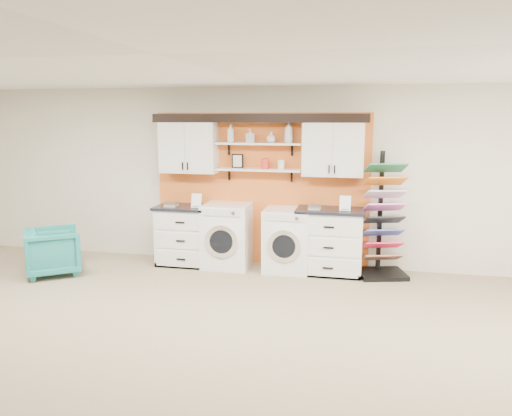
% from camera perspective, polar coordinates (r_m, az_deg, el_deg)
% --- Properties ---
extents(floor, '(10.00, 10.00, 0.00)m').
position_cam_1_polar(floor, '(4.65, -10.15, -19.81)').
color(floor, gray).
rests_on(floor, ground).
extents(ceiling, '(10.00, 10.00, 0.00)m').
position_cam_1_polar(ceiling, '(4.06, -11.45, 16.88)').
color(ceiling, white).
rests_on(ceiling, wall_back).
extents(wall_back, '(10.00, 0.00, 10.00)m').
position_cam_1_polar(wall_back, '(7.92, 0.62, 3.60)').
color(wall_back, beige).
rests_on(wall_back, floor).
extents(accent_panel, '(3.40, 0.07, 2.40)m').
position_cam_1_polar(accent_panel, '(7.91, 0.56, 2.13)').
color(accent_panel, orange).
rests_on(accent_panel, wall_back).
extents(upper_cabinet_left, '(0.90, 0.35, 0.84)m').
position_cam_1_polar(upper_cabinet_left, '(7.99, -7.71, 7.03)').
color(upper_cabinet_left, white).
rests_on(upper_cabinet_left, wall_back).
extents(upper_cabinet_right, '(0.90, 0.35, 0.84)m').
position_cam_1_polar(upper_cabinet_right, '(7.52, 8.82, 6.80)').
color(upper_cabinet_right, white).
rests_on(upper_cabinet_right, wall_back).
extents(shelf_lower, '(1.32, 0.28, 0.03)m').
position_cam_1_polar(shelf_lower, '(7.71, 0.31, 4.39)').
color(shelf_lower, white).
rests_on(shelf_lower, wall_back).
extents(shelf_upper, '(1.32, 0.28, 0.03)m').
position_cam_1_polar(shelf_upper, '(7.68, 0.32, 7.36)').
color(shelf_upper, white).
rests_on(shelf_upper, wall_back).
extents(crown_molding, '(3.30, 0.41, 0.13)m').
position_cam_1_polar(crown_molding, '(7.68, 0.34, 10.33)').
color(crown_molding, black).
rests_on(crown_molding, wall_back).
extents(picture_frame, '(0.18, 0.02, 0.22)m').
position_cam_1_polar(picture_frame, '(7.82, -2.13, 5.39)').
color(picture_frame, black).
rests_on(picture_frame, shelf_lower).
extents(canister_red, '(0.11, 0.11, 0.16)m').
position_cam_1_polar(canister_red, '(7.68, 1.05, 5.08)').
color(canister_red, red).
rests_on(canister_red, shelf_lower).
extents(canister_cream, '(0.10, 0.10, 0.14)m').
position_cam_1_polar(canister_cream, '(7.64, 2.89, 4.96)').
color(canister_cream, silver).
rests_on(canister_cream, shelf_lower).
extents(base_cabinet_left, '(0.97, 0.66, 0.95)m').
position_cam_1_polar(base_cabinet_left, '(8.05, -7.84, -3.09)').
color(base_cabinet_left, white).
rests_on(base_cabinet_left, floor).
extents(base_cabinet_right, '(1.01, 0.66, 0.99)m').
position_cam_1_polar(base_cabinet_right, '(7.58, 8.45, -3.79)').
color(base_cabinet_right, white).
rests_on(base_cabinet_right, floor).
extents(washer, '(0.72, 0.71, 1.00)m').
position_cam_1_polar(washer, '(7.84, -3.30, -3.16)').
color(washer, white).
rests_on(washer, floor).
extents(dryer, '(0.69, 0.71, 0.96)m').
position_cam_1_polar(dryer, '(7.65, 3.61, -3.66)').
color(dryer, white).
rests_on(dryer, floor).
extents(sample_rack, '(0.79, 0.71, 1.84)m').
position_cam_1_polar(sample_rack, '(7.59, 14.25, -3.39)').
color(sample_rack, black).
rests_on(sample_rack, floor).
extents(armchair, '(1.06, 1.05, 0.69)m').
position_cam_1_polar(armchair, '(8.09, -22.15, -4.62)').
color(armchair, '#197672').
rests_on(armchair, floor).
extents(soap_bottle_a, '(0.14, 0.14, 0.28)m').
position_cam_1_polar(soap_bottle_a, '(7.78, -2.93, 8.54)').
color(soap_bottle_a, silver).
rests_on(soap_bottle_a, shelf_upper).
extents(soap_bottle_b, '(0.13, 0.13, 0.21)m').
position_cam_1_polar(soap_bottle_b, '(7.70, -0.68, 8.26)').
color(soap_bottle_b, silver).
rests_on(soap_bottle_b, shelf_upper).
extents(soap_bottle_c, '(0.17, 0.17, 0.17)m').
position_cam_1_polar(soap_bottle_c, '(7.64, 1.73, 8.09)').
color(soap_bottle_c, silver).
rests_on(soap_bottle_c, shelf_upper).
extents(soap_bottle_d, '(0.18, 0.18, 0.33)m').
position_cam_1_polar(soap_bottle_d, '(7.59, 3.75, 8.67)').
color(soap_bottle_d, silver).
rests_on(soap_bottle_d, shelf_upper).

